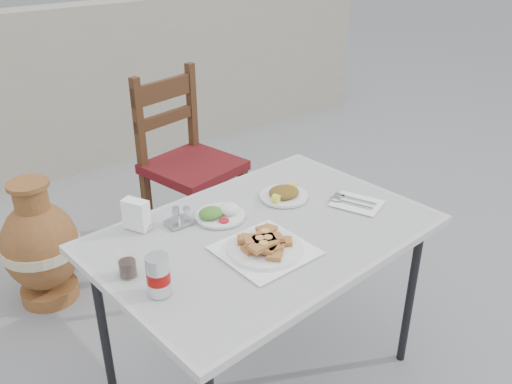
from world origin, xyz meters
TOP-DOWN VIEW (x-y plane):
  - ground at (0.00, 0.00)m, footprint 80.00×80.00m
  - cafe_table at (0.02, -0.07)m, footprint 1.27×0.91m
  - pide_plate at (-0.06, -0.18)m, footprint 0.31×0.31m
  - salad_rice_plate at (-0.06, 0.10)m, footprint 0.19×0.19m
  - salad_chopped_plate at (0.24, 0.08)m, footprint 0.19×0.19m
  - soda_can at (-0.46, -0.17)m, footprint 0.07×0.07m
  - cola_glass at (-0.50, -0.03)m, footprint 0.06×0.06m
  - napkin_holder at (-0.34, 0.22)m, footprint 0.09×0.11m
  - condiment_caddy at (-0.20, 0.15)m, footprint 0.09×0.08m
  - cutlery_napkin at (0.43, -0.13)m, footprint 0.21×0.23m
  - chair at (0.34, 1.02)m, footprint 0.54×0.54m
  - terracotta_urn at (-0.51, 1.02)m, footprint 0.38×0.38m
  - back_wall at (0.00, 2.50)m, footprint 6.00×0.25m

SIDE VIEW (x-z plane):
  - ground at x=0.00m, z-range 0.00..0.00m
  - terracotta_urn at x=-0.51m, z-range -0.02..0.63m
  - chair at x=0.34m, z-range 0.02..1.04m
  - back_wall at x=0.00m, z-range 0.00..1.20m
  - cafe_table at x=0.02m, z-range 0.31..1.05m
  - cutlery_napkin at x=0.43m, z-range 0.73..0.74m
  - salad_chopped_plate at x=0.24m, z-range 0.73..0.77m
  - salad_rice_plate at x=-0.06m, z-range 0.73..0.77m
  - condiment_caddy at x=-0.20m, z-range 0.72..0.79m
  - pide_plate at x=-0.06m, z-range 0.73..0.79m
  - cola_glass at x=-0.50m, z-range 0.73..0.81m
  - napkin_holder at x=-0.34m, z-range 0.73..0.85m
  - soda_can at x=-0.46m, z-range 0.73..0.86m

